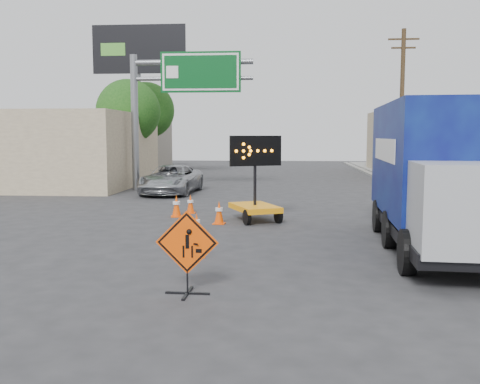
# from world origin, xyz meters

# --- Properties ---
(ground) EXTENTS (100.00, 100.00, 0.00)m
(ground) POSITION_xyz_m (0.00, 0.00, 0.00)
(ground) COLOR #2D2D30
(ground) RESTS_ON ground
(curb_right) EXTENTS (0.40, 60.00, 0.12)m
(curb_right) POSITION_xyz_m (7.20, 15.00, 0.06)
(curb_right) COLOR gray
(curb_right) RESTS_ON ground
(sidewalk_right) EXTENTS (4.00, 60.00, 0.15)m
(sidewalk_right) POSITION_xyz_m (9.50, 15.00, 0.07)
(sidewalk_right) COLOR gray
(sidewalk_right) RESTS_ON ground
(storefront_left_near) EXTENTS (14.00, 10.00, 4.00)m
(storefront_left_near) POSITION_xyz_m (-14.00, 20.00, 2.00)
(storefront_left_near) COLOR beige
(storefront_left_near) RESTS_ON ground
(storefront_left_far) EXTENTS (12.00, 10.00, 4.40)m
(storefront_left_far) POSITION_xyz_m (-15.00, 34.00, 2.20)
(storefront_left_far) COLOR gray
(storefront_left_far) RESTS_ON ground
(building_right_far) EXTENTS (10.00, 14.00, 4.60)m
(building_right_far) POSITION_xyz_m (13.00, 30.00, 2.30)
(building_right_far) COLOR beige
(building_right_far) RESTS_ON ground
(highway_gantry) EXTENTS (6.18, 0.38, 6.90)m
(highway_gantry) POSITION_xyz_m (-4.43, 17.96, 5.07)
(highway_gantry) COLOR slate
(highway_gantry) RESTS_ON ground
(billboard) EXTENTS (6.10, 0.54, 9.85)m
(billboard) POSITION_xyz_m (-8.35, 25.87, 7.35)
(billboard) COLOR slate
(billboard) RESTS_ON ground
(utility_pole_far) EXTENTS (1.80, 0.26, 9.00)m
(utility_pole_far) POSITION_xyz_m (8.00, 24.00, 4.68)
(utility_pole_far) COLOR #47341E
(utility_pole_far) RESTS_ON ground
(tree_left_near) EXTENTS (3.71, 3.71, 6.03)m
(tree_left_near) POSITION_xyz_m (-8.00, 22.00, 4.16)
(tree_left_near) COLOR #47341E
(tree_left_near) RESTS_ON ground
(tree_left_far) EXTENTS (4.10, 4.10, 6.66)m
(tree_left_far) POSITION_xyz_m (-9.00, 30.00, 4.60)
(tree_left_far) COLOR #47341E
(tree_left_far) RESTS_ON ground
(construction_sign) EXTENTS (1.12, 0.80, 1.49)m
(construction_sign) POSITION_xyz_m (-0.65, 0.34, 0.79)
(construction_sign) COLOR black
(construction_sign) RESTS_ON ground
(arrow_board) EXTENTS (1.87, 2.26, 2.78)m
(arrow_board) POSITION_xyz_m (0.10, 8.53, 0.63)
(arrow_board) COLOR #FF9C0E
(arrow_board) RESTS_ON ground
(pickup_truck) EXTENTS (2.54, 5.04, 1.37)m
(pickup_truck) POSITION_xyz_m (-4.34, 16.46, 0.68)
(pickup_truck) COLOR #ADAFB4
(pickup_truck) RESTS_ON ground
(box_truck) EXTENTS (2.75, 7.67, 3.59)m
(box_truck) POSITION_xyz_m (4.71, 4.51, 1.63)
(box_truck) COLOR black
(box_truck) RESTS_ON ground
(cone_a) EXTENTS (0.46, 0.46, 0.74)m
(cone_a) POSITION_xyz_m (-0.98, 3.23, 0.37)
(cone_a) COLOR #F94B05
(cone_a) RESTS_ON ground
(cone_b) EXTENTS (0.35, 0.35, 0.62)m
(cone_b) POSITION_xyz_m (-1.40, 5.92, 0.31)
(cone_b) COLOR #F94B05
(cone_b) RESTS_ON ground
(cone_c) EXTENTS (0.40, 0.40, 0.73)m
(cone_c) POSITION_xyz_m (-0.99, 7.84, 0.37)
(cone_c) COLOR #F94B05
(cone_c) RESTS_ON ground
(cone_d) EXTENTS (0.45, 0.45, 0.76)m
(cone_d) POSITION_xyz_m (-2.63, 9.19, 0.38)
(cone_d) COLOR #F94B05
(cone_d) RESTS_ON ground
(cone_e) EXTENTS (0.35, 0.35, 0.68)m
(cone_e) POSITION_xyz_m (-2.30, 10.07, 0.34)
(cone_e) COLOR #F94B05
(cone_e) RESTS_ON ground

